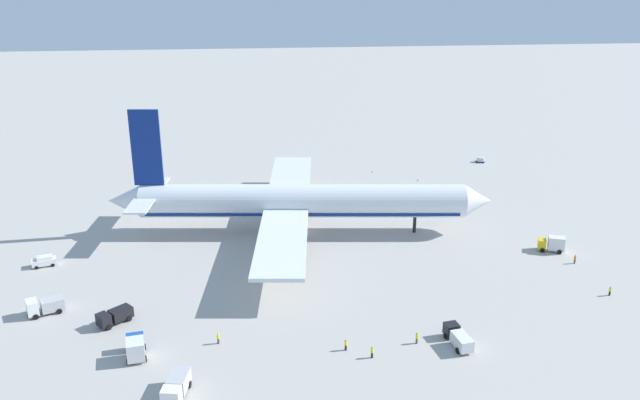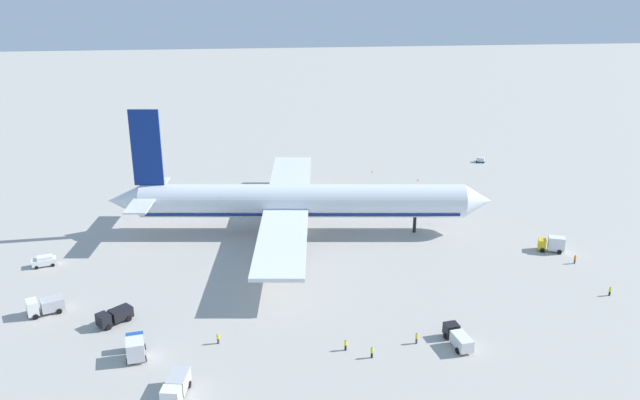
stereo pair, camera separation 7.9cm
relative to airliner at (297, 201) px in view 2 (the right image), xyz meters
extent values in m
plane|color=#ADA8A0|center=(1.29, -0.09, -6.85)|extent=(600.00, 600.00, 0.00)
cylinder|color=silver|center=(1.29, -0.09, 0.14)|extent=(66.88, 13.79, 6.86)
cone|color=silver|center=(37.10, -3.86, 0.14)|extent=(6.16, 7.26, 6.72)
cone|color=silver|center=(-35.20, 3.75, 0.14)|extent=(7.51, 7.20, 6.52)
cube|color=navy|center=(-29.80, 3.19, 11.40)|extent=(6.02, 1.13, 15.64)
cube|color=silver|center=(-29.67, 9.19, 1.52)|extent=(5.41, 10.33, 0.36)
cube|color=silver|center=(-30.93, -2.72, 1.52)|extent=(5.41, 10.33, 0.36)
cube|color=silver|center=(-0.07, 18.82, -0.88)|extent=(12.14, 31.23, 0.70)
cylinder|color=slate|center=(0.45, 14.17, -2.87)|extent=(5.64, 3.80, 3.26)
cube|color=silver|center=(-3.97, -18.29, -0.88)|extent=(12.14, 31.23, 0.70)
cylinder|color=slate|center=(-2.50, -13.86, -3.06)|extent=(5.79, 4.19, 3.64)
cylinder|color=black|center=(24.44, -2.52, -5.07)|extent=(0.70, 0.70, 3.56)
cylinder|color=black|center=(-1.45, 5.66, -5.07)|extent=(0.70, 0.70, 3.56)
cylinder|color=black|center=(-2.59, -5.14, -5.07)|extent=(0.70, 0.70, 3.56)
cube|color=navy|center=(1.29, -0.09, -1.74)|extent=(64.20, 13.17, 0.50)
cube|color=white|center=(-19.99, -55.80, -5.20)|extent=(2.66, 2.33, 2.40)
cube|color=#B2B2B7|center=(-19.39, -52.33, -5.35)|extent=(3.02, 4.39, 2.10)
cube|color=black|center=(-20.11, -56.47, -4.60)|extent=(1.97, 0.42, 1.06)
cylinder|color=black|center=(-18.08, -51.69, -6.40)|extent=(0.45, 0.94, 0.90)
cylinder|color=black|center=(-20.41, -51.29, -6.40)|extent=(0.45, 0.94, 0.90)
cube|color=white|center=(-44.49, -30.16, -5.23)|extent=(2.53, 2.96, 2.34)
cube|color=#B2B2B7|center=(-41.74, -28.95, -5.46)|extent=(4.17, 3.67, 1.88)
cube|color=black|center=(-45.03, -30.39, -4.64)|extent=(0.92, 1.95, 1.03)
cylinder|color=black|center=(-43.84, -31.23, -6.40)|extent=(0.94, 0.64, 0.90)
cylinder|color=black|center=(-44.84, -28.95, -6.40)|extent=(0.94, 0.64, 0.90)
cylinder|color=black|center=(-40.57, -29.80, -6.40)|extent=(0.94, 0.64, 0.90)
cylinder|color=black|center=(-41.57, -27.51, -6.40)|extent=(0.94, 0.64, 0.90)
cube|color=yellow|center=(47.12, -14.08, -5.46)|extent=(2.10, 2.42, 1.88)
cube|color=silver|center=(49.61, -15.02, -5.08)|extent=(3.57, 2.98, 2.63)
cube|color=black|center=(46.64, -13.90, -4.99)|extent=(0.68, 1.63, 0.83)
cylinder|color=black|center=(46.90, -15.09, -6.40)|extent=(0.95, 0.60, 0.90)
cylinder|color=black|center=(47.62, -13.18, -6.40)|extent=(0.95, 0.60, 0.90)
cylinder|color=black|center=(49.85, -16.19, -6.40)|extent=(0.95, 0.60, 0.90)
cylinder|color=black|center=(50.56, -14.29, -6.40)|extent=(0.95, 0.60, 0.90)
cube|color=black|center=(20.31, -43.17, -5.48)|extent=(2.33, 2.21, 1.83)
cube|color=silver|center=(20.89, -46.54, -5.52)|extent=(2.67, 4.21, 1.76)
cube|color=black|center=(20.20, -42.51, -5.03)|extent=(1.70, 0.37, 0.80)
cylinder|color=black|center=(19.34, -43.53, -6.40)|extent=(0.45, 0.94, 0.90)
cylinder|color=black|center=(21.35, -43.18, -6.40)|extent=(0.45, 0.94, 0.90)
cylinder|color=black|center=(20.02, -47.52, -6.40)|extent=(0.45, 0.94, 0.90)
cylinder|color=black|center=(22.03, -47.18, -6.40)|extent=(0.45, 0.94, 0.90)
cube|color=black|center=(-32.48, -34.96, -5.44)|extent=(2.66, 2.70, 1.92)
cube|color=black|center=(-30.23, -32.98, -5.55)|extent=(3.99, 3.88, 1.69)
cube|color=black|center=(-32.91, -35.35, -4.96)|extent=(1.25, 1.40, 0.84)
cylinder|color=black|center=(-31.64, -35.65, -6.40)|extent=(0.87, 0.82, 0.90)
cylinder|color=black|center=(-33.06, -34.05, -6.40)|extent=(0.87, 0.82, 0.90)
cylinder|color=black|center=(-28.99, -33.31, -6.40)|extent=(0.87, 0.82, 0.90)
cylinder|color=black|center=(-30.40, -31.70, -6.40)|extent=(0.87, 0.82, 0.90)
cube|color=#194CA5|center=(-26.62, -41.83, -5.31)|extent=(2.71, 1.90, 2.18)
cube|color=silver|center=(-26.15, -44.46, -5.05)|extent=(2.99, 3.46, 2.70)
cube|color=black|center=(-26.71, -41.31, -4.76)|extent=(2.07, 0.44, 0.96)
cylinder|color=black|center=(-27.82, -42.19, -6.40)|extent=(0.45, 0.94, 0.90)
cylinder|color=black|center=(-25.37, -41.76, -6.40)|extent=(0.45, 0.94, 0.90)
cylinder|color=black|center=(-27.26, -45.31, -6.40)|extent=(0.45, 0.94, 0.90)
cylinder|color=black|center=(-24.82, -44.87, -6.40)|extent=(0.45, 0.94, 0.90)
cube|color=white|center=(-47.97, -11.28, -5.98)|extent=(4.67, 3.03, 1.10)
cube|color=white|center=(-47.77, -11.21, -5.15)|extent=(3.13, 2.40, 0.55)
cylinder|color=black|center=(-49.07, -12.58, -6.53)|extent=(0.68, 0.40, 0.64)
cylinder|color=black|center=(-49.61, -10.81, -6.53)|extent=(0.68, 0.40, 0.64)
cylinder|color=black|center=(-46.34, -11.74, -6.53)|extent=(0.68, 0.40, 0.64)
cylinder|color=black|center=(-46.88, -9.98, -6.53)|extent=(0.68, 0.40, 0.64)
cube|color=#26598C|center=(54.84, 44.84, -6.57)|extent=(2.82, 2.41, 0.15)
cylinder|color=#333338|center=(53.51, 45.58, -6.57)|extent=(0.56, 0.36, 0.08)
cube|color=silver|center=(54.84, 44.84, -5.98)|extent=(2.41, 2.10, 1.03)
cylinder|color=black|center=(53.69, 44.68, -6.65)|extent=(0.41, 0.30, 0.40)
cylinder|color=black|center=(54.36, 45.91, -6.65)|extent=(0.41, 0.30, 0.40)
cylinder|color=black|center=(55.32, 43.78, -6.65)|extent=(0.41, 0.30, 0.40)
cylinder|color=black|center=(55.99, 45.01, -6.65)|extent=(0.41, 0.30, 0.40)
cylinder|color=black|center=(7.42, -47.35, -6.41)|extent=(0.43, 0.43, 0.87)
cylinder|color=#B2F219|center=(7.42, -47.35, -5.65)|extent=(0.54, 0.54, 0.65)
sphere|color=#8C6647|center=(7.42, -47.35, -5.21)|extent=(0.24, 0.24, 0.24)
cylinder|color=#3F3F47|center=(14.71, -44.34, -6.41)|extent=(0.45, 0.45, 0.88)
cylinder|color=yellow|center=(14.71, -44.34, -5.64)|extent=(0.56, 0.56, 0.66)
sphere|color=#8C6647|center=(14.71, -44.34, -5.19)|extent=(0.24, 0.24, 0.24)
cylinder|color=black|center=(50.96, -33.14, -6.44)|extent=(0.36, 0.36, 0.82)
cylinder|color=#B2F219|center=(50.96, -33.14, -5.73)|extent=(0.45, 0.45, 0.61)
sphere|color=#8C6647|center=(50.96, -33.14, -5.31)|extent=(0.22, 0.22, 0.22)
cylinder|color=#3F3F47|center=(-14.68, -41.30, -6.42)|extent=(0.36, 0.36, 0.86)
cylinder|color=yellow|center=(-14.68, -41.30, -5.66)|extent=(0.45, 0.45, 0.65)
sphere|color=beige|center=(-14.68, -41.30, -5.22)|extent=(0.23, 0.23, 0.23)
cylinder|color=#3F3F47|center=(50.86, -20.49, -6.42)|extent=(0.45, 0.45, 0.85)
cylinder|color=orange|center=(50.86, -20.49, -5.68)|extent=(0.56, 0.56, 0.64)
sphere|color=#8C6647|center=(50.86, -20.49, -5.25)|extent=(0.23, 0.23, 0.23)
cylinder|color=black|center=(3.94, -45.03, -6.42)|extent=(0.44, 0.44, 0.85)
cylinder|color=yellow|center=(3.94, -45.03, -5.67)|extent=(0.55, 0.55, 0.64)
sphere|color=#8C6647|center=(3.94, -45.03, -5.24)|extent=(0.23, 0.23, 0.23)
cone|color=orange|center=(22.98, 38.67, -6.57)|extent=(0.36, 0.36, 0.55)
cone|color=orange|center=(33.42, 30.52, -6.57)|extent=(0.36, 0.36, 0.55)
camera|label=1|loc=(-8.50, -127.74, 47.28)|focal=37.23mm
camera|label=2|loc=(-8.42, -127.75, 47.28)|focal=37.23mm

